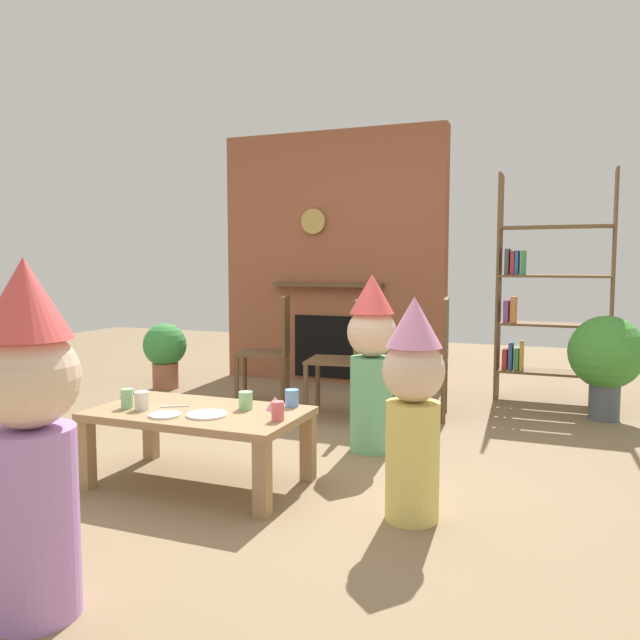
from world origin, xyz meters
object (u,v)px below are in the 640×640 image
at_px(paper_cup_far_left, 278,411).
at_px(potted_plant_short, 165,350).
at_px(paper_cup_near_left, 127,398).
at_px(coffee_table, 199,421).
at_px(paper_cup_near_right, 142,401).
at_px(paper_cup_center, 292,398).
at_px(paper_plate_front, 207,415).
at_px(child_by_the_chairs, 372,358).
at_px(paper_plate_rear, 165,415).
at_px(child_with_cone_hat, 30,431).
at_px(potted_plant_tall, 606,356).
at_px(bookshelf, 544,298).
at_px(dining_chair_middle, 348,351).
at_px(birthday_cake_slice, 275,403).
at_px(child_in_pink, 413,403).
at_px(dining_chair_left, 274,344).
at_px(dining_chair_right, 433,350).
at_px(paper_cup_far_right, 245,400).

distance_m(paper_cup_far_left, potted_plant_short, 3.02).
bearing_deg(paper_cup_near_left, coffee_table, 15.01).
height_order(coffee_table, paper_cup_near_right, paper_cup_near_right).
height_order(paper_cup_center, paper_plate_front, paper_cup_center).
relative_size(paper_cup_near_right, child_by_the_chairs, 0.09).
height_order(paper_cup_near_left, potted_plant_short, potted_plant_short).
xyz_separation_m(coffee_table, paper_plate_rear, (-0.08, -0.18, 0.07)).
bearing_deg(child_with_cone_hat, potted_plant_tall, -35.64).
bearing_deg(paper_cup_near_left, paper_cup_near_right, -1.27).
distance_m(bookshelf, dining_chair_middle, 1.80).
relative_size(birthday_cake_slice, child_by_the_chairs, 0.09).
bearing_deg(child_in_pink, dining_chair_left, -46.92).
xyz_separation_m(coffee_table, potted_plant_short, (-1.68, 2.06, 0.02)).
bearing_deg(paper_plate_front, coffee_table, 139.19).
height_order(paper_cup_center, potted_plant_short, potted_plant_short).
bearing_deg(birthday_cake_slice, potted_plant_short, 136.98).
distance_m(dining_chair_left, potted_plant_short, 1.31).
height_order(birthday_cake_slice, dining_chair_middle, dining_chair_middle).
height_order(bookshelf, dining_chair_middle, bookshelf).
bearing_deg(paper_plate_front, dining_chair_right, 69.80).
distance_m(paper_cup_near_left, child_with_cone_hat, 1.32).
xyz_separation_m(birthday_cake_slice, potted_plant_short, (-2.05, 1.91, -0.08)).
xyz_separation_m(paper_plate_front, paper_plate_rear, (-0.19, -0.08, 0.00)).
relative_size(birthday_cake_slice, child_with_cone_hat, 0.08).
bearing_deg(dining_chair_middle, coffee_table, 72.33).
distance_m(paper_plate_front, birthday_cake_slice, 0.36).
xyz_separation_m(paper_cup_far_left, dining_chair_left, (-0.90, 1.81, 0.07)).
relative_size(paper_cup_far_left, potted_plant_short, 0.16).
distance_m(paper_cup_near_right, child_by_the_chairs, 1.39).
distance_m(paper_cup_near_right, paper_cup_far_right, 0.54).
distance_m(paper_cup_far_left, dining_chair_left, 2.02).
relative_size(bookshelf, dining_chair_right, 2.11).
distance_m(coffee_table, paper_cup_near_left, 0.41).
bearing_deg(paper_cup_near_left, child_in_pink, 2.21).
height_order(paper_cup_far_right, paper_plate_front, paper_cup_far_right).
bearing_deg(paper_cup_far_left, birthday_cake_slice, 119.38).
xyz_separation_m(child_by_the_chairs, dining_chair_right, (0.18, 0.98, -0.07)).
height_order(paper_cup_near_left, paper_cup_center, paper_cup_near_left).
relative_size(paper_cup_center, potted_plant_tall, 0.12).
distance_m(coffee_table, paper_plate_front, 0.16).
xyz_separation_m(paper_cup_center, dining_chair_middle, (-0.15, 1.34, 0.07)).
distance_m(paper_cup_near_right, paper_cup_center, 0.79).
bearing_deg(dining_chair_right, paper_plate_rear, 57.02).
height_order(bookshelf, paper_cup_far_left, bookshelf).
bearing_deg(dining_chair_left, bookshelf, -171.45).
bearing_deg(coffee_table, paper_cup_near_left, -164.99).
bearing_deg(child_by_the_chairs, dining_chair_middle, -113.93).
bearing_deg(paper_cup_center, paper_cup_near_left, -156.03).
distance_m(paper_cup_near_right, child_in_pink, 1.44).
bearing_deg(dining_chair_left, potted_plant_tall, 173.71).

